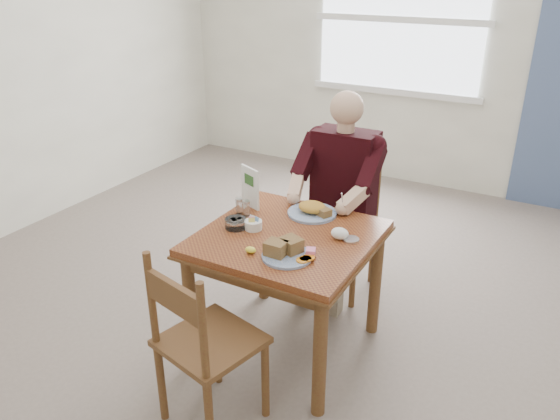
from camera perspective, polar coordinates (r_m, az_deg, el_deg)
The scene contains 16 objects.
floor at distance 3.37m, azimuth 0.73°, elevation -13.97°, with size 6.00×6.00×0.00m, color #72655C.
wall_back at distance 5.51m, azimuth 16.47°, elevation 16.32°, with size 5.50×5.50×0.00m, color white.
lemon_wedge at distance 2.77m, azimuth -3.09°, elevation -4.19°, with size 0.06×0.04×0.03m, color yellow.
napkin at distance 2.92m, azimuth 6.26°, elevation -2.44°, with size 0.10×0.08×0.06m, color white.
metal_dish at distance 2.92m, azimuth 7.41°, elevation -3.07°, with size 0.09×0.09×0.01m, color silver.
window at distance 5.56m, azimuth 12.44°, elevation 18.87°, with size 1.72×0.04×1.42m.
table at distance 3.01m, azimuth 0.79°, elevation -4.42°, with size 0.92×0.92×0.75m.
chair_far at distance 3.73m, azimuth 6.60°, elevation -1.36°, with size 0.42×0.42×0.95m.
chair_near at distance 2.63m, azimuth -8.05°, elevation -13.67°, with size 0.51×0.51×0.95m.
diner at distance 3.52m, azimuth 6.29°, elevation 2.95°, with size 0.53×0.56×1.39m.
near_plate at distance 2.73m, azimuth 0.67°, elevation -4.28°, with size 0.29×0.29×0.08m.
far_plate at distance 3.18m, azimuth 3.48°, elevation -0.00°, with size 0.38×0.38×0.08m.
caddy at distance 3.01m, azimuth -2.81°, elevation -1.55°, with size 0.10×0.10×0.07m.
shakers at distance 3.18m, azimuth -3.91°, elevation 0.32°, with size 0.10×0.05×0.09m.
creamer at distance 3.03m, azimuth -4.66°, elevation -1.38°, with size 0.14×0.14×0.05m.
menu at distance 3.25m, azimuth -3.15°, elevation 2.42°, with size 0.16×0.08×0.25m.
Camera 1 is at (1.25, -2.32, 2.10)m, focal length 35.00 mm.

